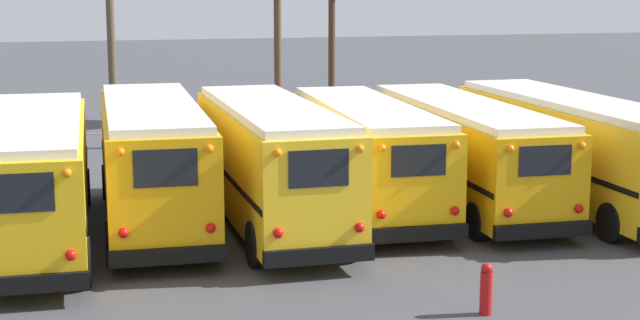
# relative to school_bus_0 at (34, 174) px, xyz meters

# --- Properties ---
(ground_plane) EXTENTS (160.00, 160.00, 0.00)m
(ground_plane) POSITION_rel_school_bus_0_xyz_m (7.39, 0.87, -1.72)
(ground_plane) COLOR #424247
(school_bus_0) EXTENTS (2.80, 10.52, 3.14)m
(school_bus_0) POSITION_rel_school_bus_0_xyz_m (0.00, 0.00, 0.00)
(school_bus_0) COLOR yellow
(school_bus_0) RESTS_ON ground
(school_bus_1) EXTENTS (2.81, 9.87, 3.27)m
(school_bus_1) POSITION_rel_school_bus_0_xyz_m (2.95, 1.00, 0.06)
(school_bus_1) COLOR #E5A00C
(school_bus_1) RESTS_ON ground
(school_bus_2) EXTENTS (2.62, 9.53, 3.26)m
(school_bus_2) POSITION_rel_school_bus_0_xyz_m (5.91, 0.03, 0.05)
(school_bus_2) COLOR yellow
(school_bus_2) RESTS_ON ground
(school_bus_3) EXTENTS (2.79, 9.44, 3.02)m
(school_bus_3) POSITION_rel_school_bus_0_xyz_m (8.86, 1.27, -0.08)
(school_bus_3) COLOR #EAAA0F
(school_bus_3) RESTS_ON ground
(school_bus_4) EXTENTS (2.74, 10.61, 2.94)m
(school_bus_4) POSITION_rel_school_bus_0_xyz_m (11.82, 1.43, -0.12)
(school_bus_4) COLOR #E5A00C
(school_bus_4) RESTS_ON ground
(school_bus_5) EXTENTS (2.69, 10.78, 3.10)m
(school_bus_5) POSITION_rel_school_bus_0_xyz_m (14.77, 0.49, -0.03)
(school_bus_5) COLOR yellow
(school_bus_5) RESTS_ON ground
(utility_pole) EXTENTS (1.80, 0.30, 7.54)m
(utility_pole) POSITION_rel_school_bus_0_xyz_m (2.57, 13.55, 2.18)
(utility_pole) COLOR brown
(utility_pole) RESTS_ON ground
(fence_line) EXTENTS (22.83, 0.06, 1.42)m
(fence_line) POSITION_rel_school_bus_0_xyz_m (7.39, 8.19, -0.73)
(fence_line) COLOR #939399
(fence_line) RESTS_ON ground
(fire_hydrant) EXTENTS (0.24, 0.24, 1.03)m
(fire_hydrant) POSITION_rel_school_bus_0_xyz_m (8.55, -7.60, -1.20)
(fire_hydrant) COLOR #B21414
(fire_hydrant) RESTS_ON ground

